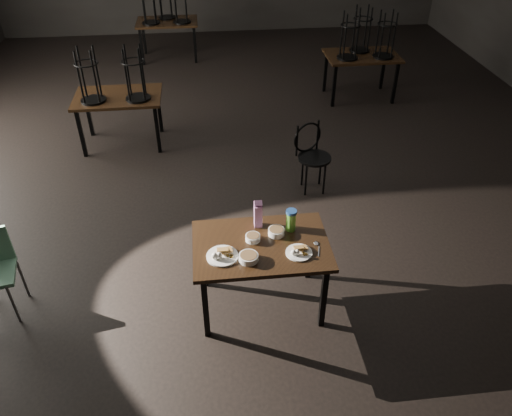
{
  "coord_description": "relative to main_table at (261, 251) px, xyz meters",
  "views": [
    {
      "loc": [
        -0.6,
        -6.0,
        3.59
      ],
      "look_at": [
        -0.18,
        -2.28,
        0.85
      ],
      "focal_mm": 35.0,
      "sensor_mm": 36.0,
      "label": 1
    }
  ],
  "objects": [
    {
      "name": "bg_table_right",
      "position": [
        2.26,
        4.61,
        0.11
      ],
      "size": [
        1.2,
        0.8,
        1.48
      ],
      "color": "black",
      "rests_on": "ground"
    },
    {
      "name": "bentwood_chair",
      "position": [
        0.86,
        1.94,
        -0.16
      ],
      "size": [
        0.46,
        0.46,
        0.87
      ],
      "rotation": [
        0.0,
        0.0,
        0.41
      ],
      "color": "black",
      "rests_on": "ground"
    },
    {
      "name": "bowl_big",
      "position": [
        -0.13,
        -0.2,
        0.11
      ],
      "size": [
        0.17,
        0.17,
        0.06
      ],
      "color": "white",
      "rests_on": "main_table"
    },
    {
      "name": "bg_table_left",
      "position": [
        -1.61,
        3.35,
        0.08
      ],
      "size": [
        1.2,
        0.8,
        1.48
      ],
      "color": "black",
      "rests_on": "ground"
    },
    {
      "name": "plate_left",
      "position": [
        -0.35,
        -0.13,
        0.1
      ],
      "size": [
        0.27,
        0.27,
        0.09
      ],
      "color": "white",
      "rests_on": "main_table"
    },
    {
      "name": "main_table",
      "position": [
        0.0,
        0.0,
        0.0
      ],
      "size": [
        1.2,
        0.8,
        0.75
      ],
      "color": "black",
      "rests_on": "ground"
    },
    {
      "name": "bowl_far",
      "position": [
        0.15,
        0.12,
        0.11
      ],
      "size": [
        0.15,
        0.15,
        0.06
      ],
      "color": "white",
      "rests_on": "main_table"
    },
    {
      "name": "bowl_near",
      "position": [
        -0.07,
        0.06,
        0.11
      ],
      "size": [
        0.13,
        0.13,
        0.05
      ],
      "color": "white",
      "rests_on": "main_table"
    },
    {
      "name": "plate_right",
      "position": [
        0.31,
        -0.16,
        0.1
      ],
      "size": [
        0.23,
        0.23,
        0.07
      ],
      "color": "white",
      "rests_on": "main_table"
    },
    {
      "name": "water_bottle",
      "position": [
        0.29,
        0.17,
        0.19
      ],
      "size": [
        0.1,
        0.1,
        0.21
      ],
      "color": "#6DD33E",
      "rests_on": "main_table"
    },
    {
      "name": "juice_carton",
      "position": [
        0.0,
        0.26,
        0.21
      ],
      "size": [
        0.07,
        0.07,
        0.28
      ],
      "color": "#861876",
      "rests_on": "main_table"
    },
    {
      "name": "spoon",
      "position": [
        0.48,
        -0.07,
        0.08
      ],
      "size": [
        0.05,
        0.2,
        0.01
      ],
      "color": "silver",
      "rests_on": "main_table"
    },
    {
      "name": "bg_table_far",
      "position": [
        -1.04,
        6.95,
        0.11
      ],
      "size": [
        1.2,
        0.8,
        1.48
      ],
      "color": "black",
      "rests_on": "ground"
    }
  ]
}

